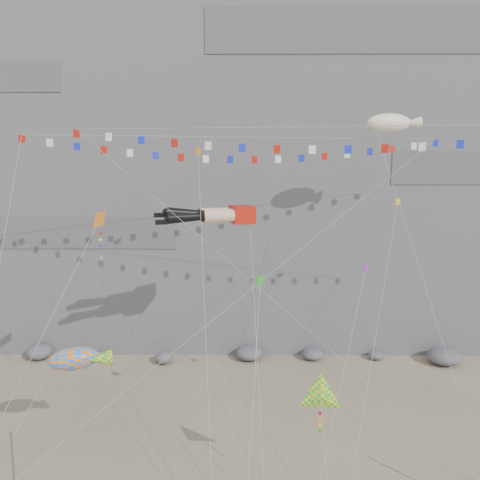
% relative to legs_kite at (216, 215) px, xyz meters
% --- Properties ---
extents(ground, '(120.00, 120.00, 0.00)m').
position_rel_legs_kite_xyz_m(ground, '(2.56, -7.25, -14.64)').
color(ground, gray).
rests_on(ground, ground).
extents(cliff, '(80.00, 28.00, 50.00)m').
position_rel_legs_kite_xyz_m(cliff, '(2.56, 24.75, 10.36)').
color(cliff, slate).
rests_on(cliff, ground).
extents(talus_boulders, '(60.00, 3.00, 1.20)m').
position_rel_legs_kite_xyz_m(talus_boulders, '(2.56, 9.75, -14.04)').
color(talus_boulders, '#5B5B60').
rests_on(talus_boulders, ground).
extents(anchor_pole_left, '(0.12, 0.12, 4.27)m').
position_rel_legs_kite_xyz_m(anchor_pole_left, '(-10.13, -10.16, -12.51)').
color(anchor_pole_left, slate).
rests_on(anchor_pole_left, ground).
extents(legs_kite, '(7.43, 16.00, 20.77)m').
position_rel_legs_kite_xyz_m(legs_kite, '(0.00, 0.00, 0.00)').
color(legs_kite, '#B4160B').
rests_on(legs_kite, ground).
extents(flag_banner_upper, '(31.00, 17.60, 28.94)m').
position_rel_legs_kite_xyz_m(flag_banner_upper, '(1.86, 3.18, 5.55)').
color(flag_banner_upper, '#B4160B').
rests_on(flag_banner_upper, ground).
extents(flag_banner_lower, '(34.27, 8.48, 23.22)m').
position_rel_legs_kite_xyz_m(flag_banner_lower, '(7.59, -1.75, 5.87)').
color(flag_banner_lower, '#B4160B').
rests_on(flag_banner_lower, ground).
extents(harlequin_kite, '(6.85, 8.86, 17.67)m').
position_rel_legs_kite_xyz_m(harlequin_kite, '(-6.92, -4.13, 0.04)').
color(harlequin_kite, red).
rests_on(harlequin_kite, ground).
extents(fish_windsock, '(6.75, 4.54, 8.99)m').
position_rel_legs_kite_xyz_m(fish_windsock, '(-7.73, -7.19, -7.59)').
color(fish_windsock, orange).
rests_on(fish_windsock, ground).
extents(delta_kite, '(2.45, 5.91, 8.78)m').
position_rel_legs_kite_xyz_m(delta_kite, '(5.77, -10.83, -8.05)').
color(delta_kite, yellow).
rests_on(delta_kite, ground).
extents(blimp_windsock, '(4.96, 13.69, 24.88)m').
position_rel_legs_kite_xyz_m(blimp_windsock, '(13.08, 3.90, 6.66)').
color(blimp_windsock, '#F1ECC6').
rests_on(blimp_windsock, ground).
extents(small_kite_a, '(2.54, 15.43, 24.22)m').
position_rel_legs_kite_xyz_m(small_kite_a, '(-1.28, 1.34, 3.97)').
color(small_kite_a, orange).
rests_on(small_kite_a, ground).
extents(small_kite_b, '(5.41, 9.85, 15.62)m').
position_rel_legs_kite_xyz_m(small_kite_b, '(9.61, -3.77, -3.32)').
color(small_kite_b, purple).
rests_on(small_kite_b, ground).
extents(small_kite_c, '(1.80, 9.73, 14.59)m').
position_rel_legs_kite_xyz_m(small_kite_c, '(2.91, -6.48, -3.35)').
color(small_kite_c, '#239F18').
rests_on(small_kite_c, ground).
extents(small_kite_d, '(7.60, 16.06, 22.97)m').
position_rel_legs_kite_xyz_m(small_kite_d, '(13.23, 1.79, 0.26)').
color(small_kite_d, yellow).
rests_on(small_kite_d, ground).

